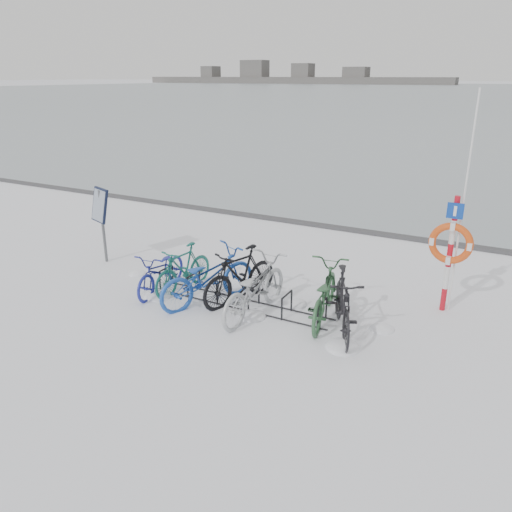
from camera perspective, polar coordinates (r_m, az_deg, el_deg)
name	(u,v)px	position (r m, az deg, el deg)	size (l,w,h in m)	color
ground	(238,304)	(10.15, -2.06, -5.49)	(900.00, 900.00, 0.00)	white
quay_edge	(337,228)	(15.19, 9.21, 3.21)	(400.00, 0.25, 0.10)	#3F3F42
bike_rack	(238,296)	(10.07, -2.07, -4.56)	(4.00, 0.48, 0.46)	black
info_board	(100,210)	(12.56, -17.37, 5.09)	(0.66, 0.42, 1.85)	#595B5E
lifebuoy_station	(451,243)	(10.01, 21.40, 1.34)	(0.80, 0.23, 4.17)	red
shoreline	(283,78)	(296.34, 3.10, 19.62)	(180.00, 12.00, 9.50)	#4A4A4A
bike_0	(161,269)	(10.80, -10.76, -1.53)	(0.62, 1.79, 0.94)	navy
bike_1	(183,267)	(10.72, -8.32, -1.27)	(0.48, 1.71, 1.03)	#186357
bike_2	(208,275)	(10.06, -5.54, -2.20)	(0.77, 2.21, 1.16)	#1E4DAF
bike_3	(240,274)	(10.08, -1.84, -2.07)	(0.55, 1.94, 1.16)	black
bike_4	(254,286)	(9.51, -0.20, -3.49)	(0.76, 2.19, 1.15)	#AEB2B6
bike_5	(324,292)	(9.46, 7.79, -4.05)	(0.72, 2.06, 1.08)	#2D5835
bike_6	(343,302)	(8.98, 9.91, -5.17)	(0.56, 1.97, 1.19)	black
snow_drifts	(254,310)	(9.90, -0.26, -6.15)	(6.16, 1.75, 0.21)	white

